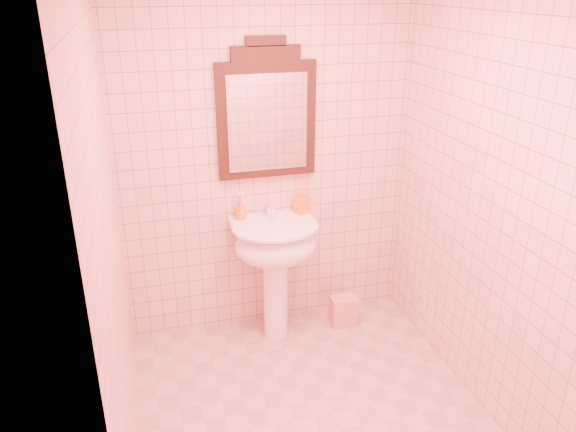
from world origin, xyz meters
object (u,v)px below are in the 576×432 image
object	(u,v)px
toothbrush_cup	(241,212)
mirror	(267,114)
pedestal_sink	(275,252)
soap_dispenser	(302,201)
towel	(343,311)

from	to	relation	value
toothbrush_cup	mirror	bearing A→B (deg)	11.21
pedestal_sink	toothbrush_cup	world-z (taller)	toothbrush_cup
mirror	soap_dispenser	bearing A→B (deg)	-12.26
toothbrush_cup	soap_dispenser	xyz separation A→B (m)	(0.43, -0.01, 0.04)
mirror	soap_dispenser	xyz separation A→B (m)	(0.23, -0.05, -0.61)
pedestal_sink	mirror	size ratio (longest dim) A/B	0.95
mirror	soap_dispenser	world-z (taller)	mirror
pedestal_sink	mirror	distance (m)	0.92
soap_dispenser	towel	world-z (taller)	soap_dispenser
mirror	toothbrush_cup	size ratio (longest dim) A/B	5.23
pedestal_sink	toothbrush_cup	bearing A→B (deg)	141.16
toothbrush_cup	soap_dispenser	distance (m)	0.43
soap_dispenser	towel	distance (m)	0.90
soap_dispenser	pedestal_sink	bearing A→B (deg)	-168.99
toothbrush_cup	pedestal_sink	bearing A→B (deg)	-38.84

